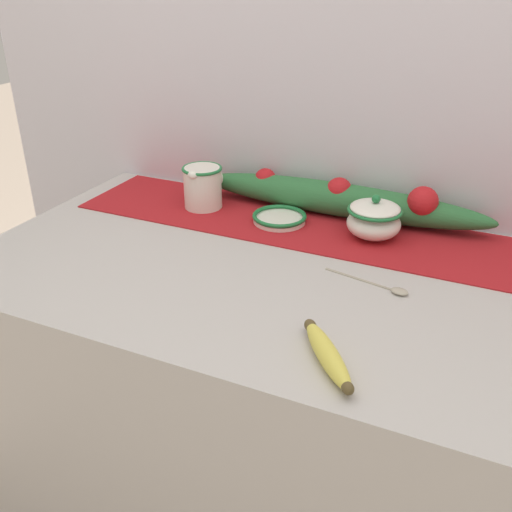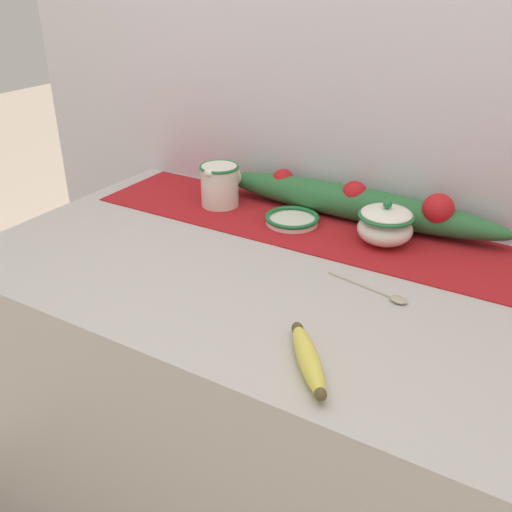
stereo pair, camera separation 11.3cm
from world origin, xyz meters
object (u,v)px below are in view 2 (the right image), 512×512
(sugar_bowl, at_px, (385,225))
(small_dish, at_px, (292,219))
(cream_pitcher, at_px, (220,184))
(spoon, at_px, (392,296))
(banana, at_px, (308,358))

(sugar_bowl, distance_m, small_dish, 0.23)
(cream_pitcher, height_order, small_dish, cream_pitcher)
(sugar_bowl, xyz_separation_m, spoon, (0.09, -0.22, -0.04))
(cream_pitcher, height_order, banana, cream_pitcher)
(banana, height_order, spoon, banana)
(cream_pitcher, distance_m, spoon, 0.58)
(banana, distance_m, spoon, 0.27)
(sugar_bowl, xyz_separation_m, small_dish, (-0.23, -0.01, -0.04))
(sugar_bowl, bearing_deg, small_dish, -178.09)
(cream_pitcher, xyz_separation_m, sugar_bowl, (0.45, -0.00, -0.01))
(cream_pitcher, distance_m, small_dish, 0.22)
(cream_pitcher, height_order, sugar_bowl, cream_pitcher)
(small_dish, distance_m, spoon, 0.39)
(cream_pitcher, relative_size, banana, 0.74)
(sugar_bowl, xyz_separation_m, banana, (0.05, -0.48, -0.03))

